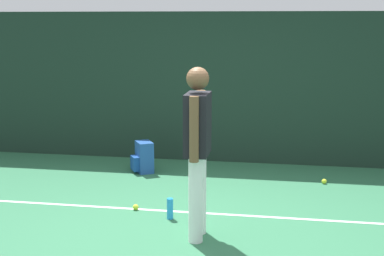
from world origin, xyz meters
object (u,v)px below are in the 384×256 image
at_px(water_bottle, 170,209).
at_px(tennis_ball_mid_court, 136,207).
at_px(tennis_player, 198,143).
at_px(backpack, 143,158).
at_px(tennis_ball_near_player, 324,181).

bearing_deg(water_bottle, tennis_ball_mid_court, 153.88).
bearing_deg(tennis_ball_mid_court, tennis_player, -39.71).
height_order(tennis_player, tennis_ball_mid_court, tennis_player).
xyz_separation_m(backpack, tennis_ball_mid_court, (0.34, -1.62, -0.18)).
bearing_deg(backpack, tennis_ball_near_player, 56.33).
xyz_separation_m(backpack, water_bottle, (0.79, -1.84, -0.10)).
bearing_deg(water_bottle, tennis_ball_near_player, 44.53).
relative_size(tennis_ball_mid_court, water_bottle, 0.29).
bearing_deg(tennis_ball_near_player, tennis_ball_mid_court, -145.90).
distance_m(tennis_ball_near_player, tennis_ball_mid_court, 2.62).
relative_size(tennis_ball_near_player, tennis_ball_mid_court, 1.00).
relative_size(tennis_player, tennis_ball_mid_court, 25.76).
height_order(backpack, water_bottle, backpack).
distance_m(tennis_ball_mid_court, water_bottle, 0.51).
relative_size(tennis_player, water_bottle, 7.38).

